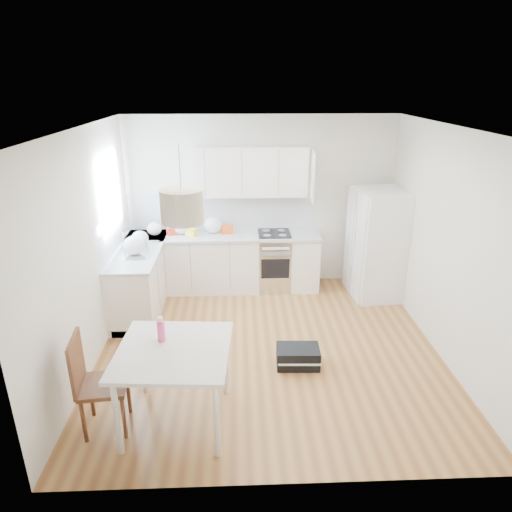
{
  "coord_description": "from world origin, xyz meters",
  "views": [
    {
      "loc": [
        -0.36,
        -4.97,
        3.19
      ],
      "look_at": [
        -0.14,
        0.4,
        1.09
      ],
      "focal_mm": 32.0,
      "sensor_mm": 36.0,
      "label": 1
    }
  ],
  "objects": [
    {
      "name": "grocery_bag_b",
      "position": [
        -1.24,
        1.84,
        1.04
      ],
      "size": [
        0.26,
        0.22,
        0.24
      ],
      "primitive_type": "ellipsoid",
      "color": "white",
      "rests_on": "counter_back"
    },
    {
      "name": "wall_right",
      "position": [
        2.1,
        0.0,
        1.35
      ],
      "size": [
        0.0,
        4.2,
        4.2
      ],
      "primitive_type": "plane",
      "rotation": [
        1.57,
        0.0,
        -1.57
      ],
      "color": "silver",
      "rests_on": "floor"
    },
    {
      "name": "grocery_bag_d",
      "position": [
        -1.79,
        1.35,
        1.03
      ],
      "size": [
        0.24,
        0.2,
        0.21
      ],
      "primitive_type": "ellipsoid",
      "color": "white",
      "rests_on": "counter_back"
    },
    {
      "name": "ceiling",
      "position": [
        0.0,
        0.0,
        2.7
      ],
      "size": [
        4.2,
        4.2,
        0.0
      ],
      "primitive_type": "plane",
      "rotation": [
        3.14,
        0.0,
        0.0
      ],
      "color": "white",
      "rests_on": "wall_back"
    },
    {
      "name": "counter_left",
      "position": [
        -1.8,
        1.2,
        0.9
      ],
      "size": [
        0.64,
        1.82,
        0.04
      ],
      "primitive_type": "cube",
      "color": "silver",
      "rests_on": "cabinets_left"
    },
    {
      "name": "grocery_bag_e",
      "position": [
        -1.8,
        0.97,
        1.05
      ],
      "size": [
        0.29,
        0.25,
        0.26
      ],
      "primitive_type": "ellipsoid",
      "color": "white",
      "rests_on": "counter_left"
    },
    {
      "name": "pendant_lamp",
      "position": [
        -0.84,
        -1.2,
        2.18
      ],
      "size": [
        0.44,
        0.44,
        0.28
      ],
      "primitive_type": "cylinder",
      "rotation": [
        0.0,
        0.0,
        -0.23
      ],
      "color": "beige",
      "rests_on": "ceiling"
    },
    {
      "name": "cabinets_left",
      "position": [
        -1.8,
        1.2,
        0.44
      ],
      "size": [
        0.6,
        1.8,
        0.88
      ],
      "primitive_type": "cube",
      "color": "white",
      "rests_on": "floor"
    },
    {
      "name": "snack_yellow",
      "position": [
        -1.09,
        1.76,
        0.98
      ],
      "size": [
        0.19,
        0.17,
        0.11
      ],
      "primitive_type": "cube",
      "rotation": [
        0.0,
        0.0,
        -0.55
      ],
      "color": "yellow",
      "rests_on": "counter_back"
    },
    {
      "name": "floor",
      "position": [
        0.0,
        0.0,
        0.0
      ],
      "size": [
        4.2,
        4.2,
        0.0
      ],
      "primitive_type": "plane",
      "color": "brown",
      "rests_on": "ground"
    },
    {
      "name": "backsplash_left",
      "position": [
        -2.09,
        1.2,
        1.21
      ],
      "size": [
        0.01,
        1.8,
        0.58
      ],
      "primitive_type": "cube",
      "color": "white",
      "rests_on": "wall_left"
    },
    {
      "name": "sink",
      "position": [
        -1.8,
        1.15,
        0.92
      ],
      "size": [
        0.5,
        0.8,
        0.16
      ],
      "primitive_type": null,
      "color": "silver",
      "rests_on": "counter_left"
    },
    {
      "name": "wall_back",
      "position": [
        0.0,
        2.1,
        1.35
      ],
      "size": [
        4.2,
        0.0,
        4.2
      ],
      "primitive_type": "plane",
      "rotation": [
        1.57,
        0.0,
        0.0
      ],
      "color": "silver",
      "rests_on": "floor"
    },
    {
      "name": "drink_bottle",
      "position": [
        -1.12,
        -1.13,
        0.96
      ],
      "size": [
        0.09,
        0.09,
        0.26
      ],
      "primitive_type": "cylinder",
      "rotation": [
        0.0,
        0.0,
        -0.2
      ],
      "color": "#F0428A",
      "rests_on": "dining_table"
    },
    {
      "name": "dining_chair",
      "position": [
        -1.66,
        -1.34,
        0.51
      ],
      "size": [
        0.47,
        0.47,
        1.01
      ],
      "primitive_type": null,
      "rotation": [
        0.0,
        0.0,
        0.1
      ],
      "color": "#492615",
      "rests_on": "floor"
    },
    {
      "name": "backsplash_back",
      "position": [
        -0.6,
        2.09,
        1.21
      ],
      "size": [
        3.0,
        0.01,
        0.58
      ],
      "primitive_type": "cube",
      "color": "white",
      "rests_on": "wall_back"
    },
    {
      "name": "cabinets_back",
      "position": [
        -0.6,
        1.8,
        0.44
      ],
      "size": [
        3.0,
        0.6,
        0.88
      ],
      "primitive_type": "cube",
      "color": "white",
      "rests_on": "floor"
    },
    {
      "name": "snack_orange",
      "position": [
        -0.54,
        1.85,
        0.98
      ],
      "size": [
        0.2,
        0.15,
        0.12
      ],
      "primitive_type": "cube",
      "rotation": [
        0.0,
        0.0,
        0.21
      ],
      "color": "#D14912",
      "rests_on": "counter_back"
    },
    {
      "name": "refrigerator",
      "position": [
        1.76,
        1.48,
        0.83
      ],
      "size": [
        0.87,
        0.9,
        1.67
      ],
      "primitive_type": null,
      "rotation": [
        0.0,
        0.0,
        0.08
      ],
      "color": "white",
      "rests_on": "floor"
    },
    {
      "name": "grocery_bag_a",
      "position": [
        -1.66,
        1.81,
        1.02
      ],
      "size": [
        0.23,
        0.19,
        0.2
      ],
      "primitive_type": "ellipsoid",
      "color": "white",
      "rests_on": "counter_back"
    },
    {
      "name": "wall_left",
      "position": [
        -2.1,
        0.0,
        1.35
      ],
      "size": [
        0.0,
        4.2,
        4.2
      ],
      "primitive_type": "plane",
      "rotation": [
        1.57,
        0.0,
        1.57
      ],
      "color": "silver",
      "rests_on": "floor"
    },
    {
      "name": "grocery_bag_c",
      "position": [
        -0.75,
        1.87,
        1.05
      ],
      "size": [
        0.28,
        0.24,
        0.26
      ],
      "primitive_type": "ellipsoid",
      "color": "white",
      "rests_on": "counter_back"
    },
    {
      "name": "range_oven",
      "position": [
        0.2,
        1.8,
        0.44
      ],
      "size": [
        0.5,
        0.61,
        0.88
      ],
      "primitive_type": null,
      "color": "silver",
      "rests_on": "floor"
    },
    {
      "name": "snack_red",
      "position": [
        -1.39,
        1.81,
        0.98
      ],
      "size": [
        0.2,
        0.17,
        0.11
      ],
      "primitive_type": "cube",
      "rotation": [
        0.0,
        0.0,
        0.51
      ],
      "color": "red",
      "rests_on": "counter_back"
    },
    {
      "name": "gym_bag",
      "position": [
        0.32,
        -0.39,
        0.12
      ],
      "size": [
        0.51,
        0.35,
        0.23
      ],
      "primitive_type": "cube",
      "rotation": [
        0.0,
        0.0,
        -0.04
      ],
      "color": "black",
      "rests_on": "floor"
    },
    {
      "name": "dining_table",
      "position": [
        -0.99,
        -1.29,
        0.73
      ],
      "size": [
        1.11,
        1.11,
        0.83
      ],
      "rotation": [
        0.0,
        0.0,
        -0.06
      ],
      "color": "beige",
      "rests_on": "floor"
    },
    {
      "name": "window_glassblock",
      "position": [
        -2.09,
        1.15,
        1.75
      ],
      "size": [
        0.02,
        1.0,
        1.0
      ],
      "primitive_type": "cube",
      "color": "#BFE0F9",
      "rests_on": "wall_left"
    },
    {
      "name": "upper_cabinets",
      "position": [
        -0.15,
        1.94,
        1.88
      ],
      "size": [
        1.7,
        0.32,
        0.75
      ],
      "primitive_type": "cube",
      "color": "white",
      "rests_on": "wall_back"
    },
    {
      "name": "counter_back",
      "position": [
        -0.6,
        1.8,
        0.9
      ],
      "size": [
        3.02,
        0.64,
        0.04
      ],
      "primitive_type": "cube",
      "color": "silver",
      "rests_on": "cabinets_back"
    }
  ]
}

